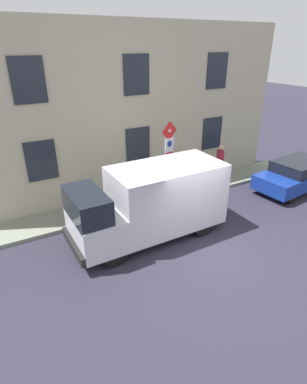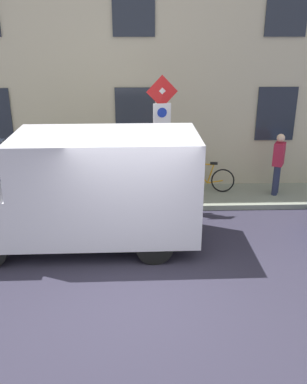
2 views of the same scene
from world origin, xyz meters
name	(u,v)px [view 1 (image 1 of 2)]	position (x,y,z in m)	size (l,w,h in m)	color
ground_plane	(209,251)	(0.00, 0.00, 0.00)	(80.00, 80.00, 0.00)	#2B2837
sidewalk_slab	(147,198)	(4.26, 0.00, 0.07)	(1.63, 16.44, 0.14)	gray
building_facade	(133,114)	(5.42, 0.00, 3.50)	(0.75, 14.44, 6.99)	#BDB394
sign_post_stacked	(169,152)	(3.65, -0.67, 2.22)	(0.19, 0.55, 3.20)	#474C47
delivery_van	(151,202)	(1.74, 1.18, 1.33)	(2.05, 5.35, 2.50)	silver
parked_hatchback	(296,174)	(1.90, -6.46, 0.73)	(2.13, 4.15, 1.38)	navy
bicycle_orange	(181,178)	(4.52, -1.93, 0.51)	(0.46, 1.72, 0.89)	black
bicycle_green	(163,182)	(4.52, -0.94, 0.51)	(0.46, 1.71, 0.89)	black
bicycle_red	(144,187)	(4.52, 0.04, 0.51)	(0.46, 1.71, 0.89)	black
pedestrian	(220,161)	(4.24, -3.91, 1.07)	(0.47, 0.41, 1.72)	#262B47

